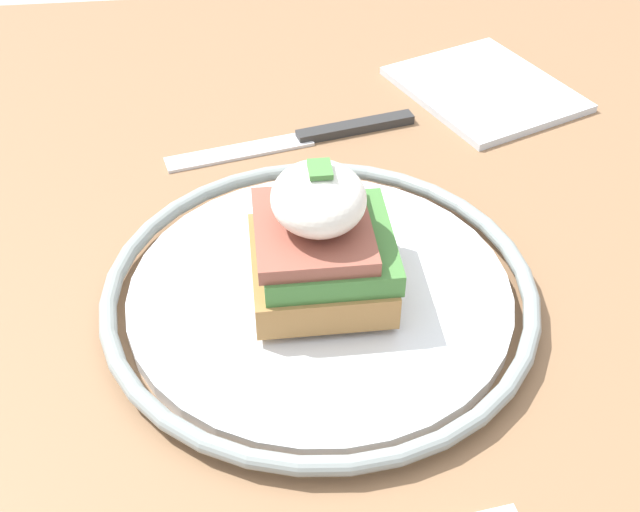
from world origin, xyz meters
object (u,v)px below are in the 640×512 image
object	(u,v)px
sandwich	(320,240)
knife	(313,136)
napkin	(485,89)
plate	(320,292)

from	to	relation	value
sandwich	knife	bearing A→B (deg)	-4.69
sandwich	napkin	bearing A→B (deg)	-35.16
plate	knife	xyz separation A→B (m)	(0.17, -0.01, -0.01)
plate	sandwich	xyz separation A→B (m)	(0.00, -0.00, 0.04)
plate	sandwich	bearing A→B (deg)	-84.77
plate	sandwich	size ratio (longest dim) A/B	3.03
knife	plate	bearing A→B (deg)	175.25
plate	napkin	world-z (taller)	plate
sandwich	plate	bearing A→B (deg)	95.23
sandwich	knife	xyz separation A→B (m)	(0.17, -0.01, -0.04)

